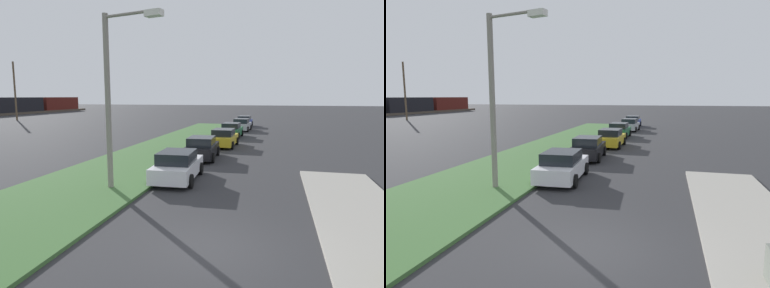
{
  "view_description": "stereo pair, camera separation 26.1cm",
  "coord_description": "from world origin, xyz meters",
  "views": [
    {
      "loc": [
        -8.34,
        -1.6,
        4.09
      ],
      "look_at": [
        11.68,
        3.53,
        1.14
      ],
      "focal_mm": 31.09,
      "sensor_mm": 36.0,
      "label": 1
    },
    {
      "loc": [
        -8.27,
        -1.85,
        4.09
      ],
      "look_at": [
        11.68,
        3.53,
        1.14
      ],
      "focal_mm": 31.09,
      "sensor_mm": 36.0,
      "label": 2
    }
  ],
  "objects": [
    {
      "name": "distant_utility_pole",
      "position": [
        40.15,
        42.31,
        5.0
      ],
      "size": [
        0.3,
        0.3,
        10.0
      ],
      "primitive_type": "cylinder",
      "color": "brown",
      "rests_on": "ground"
    },
    {
      "name": "parked_car_yellow",
      "position": [
        18.58,
        2.59,
        0.72
      ],
      "size": [
        4.34,
        2.1,
        1.47
      ],
      "rotation": [
        0.0,
        0.0,
        -0.02
      ],
      "color": "gold",
      "rests_on": "ground"
    },
    {
      "name": "parked_car_white",
      "position": [
        7.0,
        3.06,
        0.72
      ],
      "size": [
        4.39,
        2.2,
        1.47
      ],
      "rotation": [
        0.0,
        0.0,
        0.05
      ],
      "color": "silver",
      "rests_on": "ground"
    },
    {
      "name": "parked_car_green",
      "position": [
        25.1,
        2.83,
        0.72
      ],
      "size": [
        4.35,
        2.12,
        1.47
      ],
      "rotation": [
        0.0,
        0.0,
        -0.03
      ],
      "color": "#1E6B38",
      "rests_on": "ground"
    },
    {
      "name": "parked_car_silver",
      "position": [
        31.87,
        2.51,
        0.72
      ],
      "size": [
        4.39,
        2.2,
        1.47
      ],
      "rotation": [
        0.0,
        0.0,
        -0.05
      ],
      "color": "#B2B5BA",
      "rests_on": "ground"
    },
    {
      "name": "streetlight",
      "position": [
        4.58,
        5.1,
        4.39
      ],
      "size": [
        0.88,
        2.85,
        7.5
      ],
      "color": "gray",
      "rests_on": "ground"
    },
    {
      "name": "ground",
      "position": [
        0.0,
        0.0,
        0.0
      ],
      "size": [
        300.0,
        300.0,
        0.0
      ],
      "primitive_type": "plane",
      "color": "#2D2D30"
    },
    {
      "name": "parked_car_black",
      "position": [
        12.87,
        3.16,
        0.72
      ],
      "size": [
        4.39,
        2.19,
        1.47
      ],
      "rotation": [
        0.0,
        0.0,
        0.05
      ],
      "color": "black",
      "rests_on": "ground"
    },
    {
      "name": "grass_median",
      "position": [
        10.0,
        6.78,
        0.06
      ],
      "size": [
        60.0,
        6.0,
        0.12
      ],
      "primitive_type": "cube",
      "color": "#3D6633",
      "rests_on": "ground"
    },
    {
      "name": "parked_car_blue",
      "position": [
        37.7,
        2.72,
        0.72
      ],
      "size": [
        4.33,
        2.07,
        1.47
      ],
      "rotation": [
        0.0,
        0.0,
        -0.01
      ],
      "color": "#23389E",
      "rests_on": "ground"
    }
  ]
}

